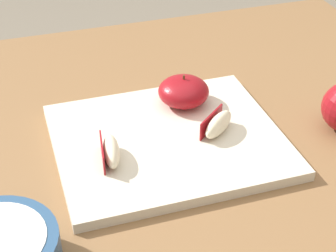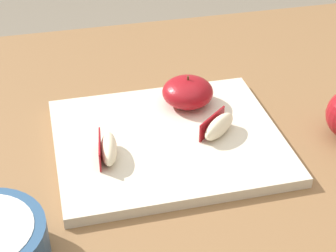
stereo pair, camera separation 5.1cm
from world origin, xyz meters
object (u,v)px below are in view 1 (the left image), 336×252
at_px(cutting_board, 168,141).
at_px(apple_half_skin_up, 184,91).
at_px(apple_wedge_right, 111,151).
at_px(apple_wedge_left, 218,124).

distance_m(cutting_board, apple_half_skin_up, 0.11).
relative_size(apple_wedge_right, apple_wedge_left, 1.06).
xyz_separation_m(cutting_board, apple_wedge_right, (-0.10, -0.03, 0.03)).
distance_m(cutting_board, apple_wedge_left, 0.08).
bearing_deg(apple_half_skin_up, apple_wedge_left, -76.92).
bearing_deg(cutting_board, apple_half_skin_up, 57.12).
bearing_deg(cutting_board, apple_wedge_left, -10.40).
distance_m(apple_wedge_right, apple_wedge_left, 0.18).
bearing_deg(apple_wedge_right, apple_wedge_left, 5.57).
relative_size(apple_half_skin_up, apple_wedge_left, 1.21).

